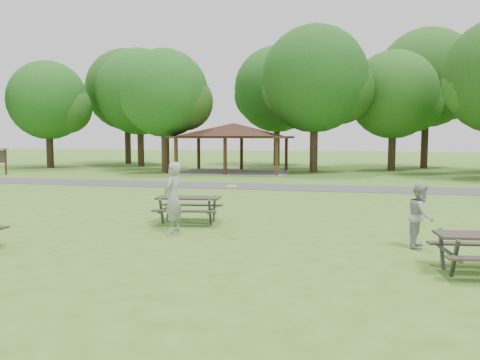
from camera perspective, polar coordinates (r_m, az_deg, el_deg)
name	(u,v)px	position (r m, az deg, el deg)	size (l,w,h in m)	color
ground	(167,245)	(12.08, -8.93, -7.78)	(160.00, 160.00, 0.00)	#417020
asphalt_path	(263,187)	(25.45, 2.77, -0.81)	(120.00, 3.20, 0.02)	#404042
pavilion	(234,132)	(35.91, -0.75, 5.86)	(8.60, 7.01, 3.76)	#3C2816
tree_row_b	(49,103)	(44.46, -22.23, 8.72)	(7.14, 6.80, 9.28)	black
tree_row_c	(141,94)	(44.09, -11.99, 10.16)	(8.19, 7.80, 10.67)	#2E1F14
tree_row_d	(166,96)	(36.12, -9.04, 10.09)	(6.93, 6.60, 9.27)	#322416
tree_row_e	(316,82)	(36.25, 9.26, 11.68)	(8.40, 8.00, 11.02)	black
tree_row_f	(395,97)	(39.74, 18.32, 9.55)	(7.35, 7.00, 9.55)	black
tree_deep_a	(128,92)	(48.58, -13.52, 10.38)	(8.40, 8.00, 11.38)	#332016
tree_deep_b	(278,92)	(44.59, 4.68, 10.66)	(8.40, 8.00, 11.13)	black
tree_deep_c	(428,81)	(43.73, 21.95, 11.13)	(8.82, 8.40, 11.90)	black
picnic_table_middle	(188,203)	(14.87, -6.30, -2.81)	(2.15, 1.81, 0.86)	#2F2822
frisbee_in_flight	(232,186)	(12.74, -1.00, -0.73)	(0.29, 0.29, 0.02)	yellow
frisbee_thrower	(173,197)	(13.40, -8.17, -2.11)	(0.73, 0.48, 2.01)	#99999B
frisbee_catcher	(421,216)	(12.32, 21.17, -4.06)	(0.77, 0.60, 1.59)	#A0A0A2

